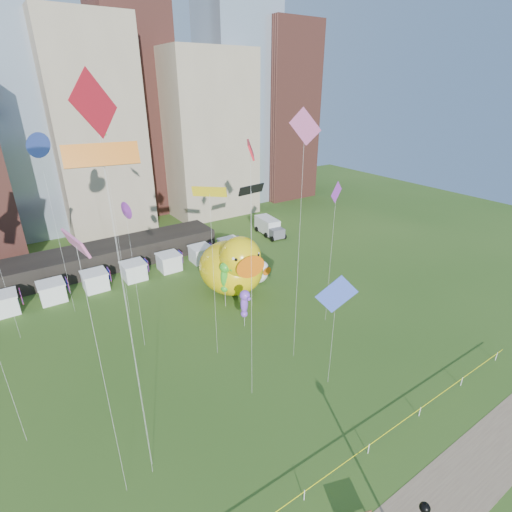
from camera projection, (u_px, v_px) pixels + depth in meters
ground at (304, 500)px, 24.42m from camera, size 160.00×160.00×0.00m
skyline at (76, 102)px, 62.82m from camera, size 101.00×23.00×68.00m
pavilion at (84, 261)px, 53.37m from camera, size 38.00×6.00×3.20m
vendor_tents at (134, 271)px, 51.63m from camera, size 33.24×2.80×2.40m
caution_tape at (304, 493)px, 24.14m from camera, size 50.00×0.06×0.90m
big_duck at (233, 265)px, 47.20m from camera, size 8.79×11.11×8.20m
small_duck at (256, 272)px, 50.51m from camera, size 3.87×4.70×3.39m
seahorse_green at (225, 275)px, 43.85m from camera, size 1.68×1.86×5.80m
seahorse_purple at (245, 302)px, 40.54m from camera, size 1.10×1.42×4.49m
box_truck at (269, 226)px, 66.87m from camera, size 3.19×6.82×2.81m
kite_0 at (251, 152)px, 24.57m from camera, size 2.01×2.84×20.79m
kite_1 at (305, 133)px, 28.88m from camera, size 0.99×2.59×22.59m
kite_4 at (209, 193)px, 31.18m from camera, size 2.41×2.18×16.58m
kite_5 at (37, 145)px, 36.92m from camera, size 1.82×1.96×19.93m
kite_7 at (125, 211)px, 33.08m from camera, size 0.36×1.48×14.89m
kite_8 at (96, 116)px, 17.33m from camera, size 2.46×1.83×24.83m
kite_9 at (76, 246)px, 17.91m from camera, size 0.75×2.65×17.79m
kite_10 at (251, 190)px, 40.00m from camera, size 3.24×0.87×14.56m
kite_11 at (101, 133)px, 36.20m from camera, size 0.38×2.44×20.51m
kite_13 at (336, 295)px, 30.42m from camera, size 2.82×1.99×10.63m
kite_14 at (102, 158)px, 17.56m from camera, size 3.34×1.03×21.69m
kite_15 at (336, 196)px, 37.22m from camera, size 2.01×0.65×15.62m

